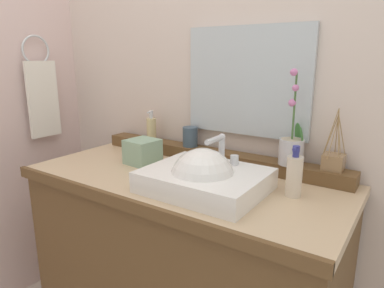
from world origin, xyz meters
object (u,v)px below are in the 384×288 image
at_px(sink_basin, 204,180).
at_px(tumbler_cup, 190,137).
at_px(soap_bar, 193,156).
at_px(soap_dispenser, 151,128).
at_px(hand_towel, 43,99).
at_px(lotion_bottle, 294,175).
at_px(tissue_box, 143,152).
at_px(reed_diffuser, 334,161).
at_px(potted_plant, 292,146).

relative_size(sink_basin, tumbler_cup, 4.55).
bearing_deg(sink_basin, soap_bar, 138.57).
distance_m(soap_dispenser, hand_towel, 0.66).
bearing_deg(hand_towel, soap_dispenser, 16.83).
bearing_deg(soap_dispenser, lotion_bottle, -13.07).
distance_m(soap_bar, tissue_box, 0.29).
xyz_separation_m(sink_basin, lotion_bottle, (0.28, 0.13, 0.04)).
bearing_deg(tissue_box, hand_towel, 179.57).
xyz_separation_m(soap_dispenser, tumbler_cup, (0.24, 0.01, -0.02)).
height_order(sink_basin, soap_bar, sink_basin).
bearing_deg(reed_diffuser, tumbler_cup, -178.87).
bearing_deg(reed_diffuser, hand_towel, -172.19).
bearing_deg(soap_bar, tissue_box, 175.24).
xyz_separation_m(potted_plant, lotion_bottle, (0.07, -0.18, -0.05)).
bearing_deg(reed_diffuser, potted_plant, -171.17).
distance_m(soap_bar, potted_plant, 0.39).
xyz_separation_m(soap_bar, potted_plant, (0.32, 0.21, 0.04)).
bearing_deg(potted_plant, lotion_bottle, -67.97).
bearing_deg(lotion_bottle, reed_diffuser, 67.91).
bearing_deg(tissue_box, reed_diffuser, 15.36).
xyz_separation_m(soap_bar, lotion_bottle, (0.40, 0.03, -0.01)).
bearing_deg(reed_diffuser, lotion_bottle, -112.09).
xyz_separation_m(potted_plant, tumbler_cup, (-0.49, 0.01, -0.03)).
height_order(potted_plant, reed_diffuser, potted_plant).
height_order(sink_basin, tumbler_cup, sink_basin).
bearing_deg(soap_bar, hand_towel, 178.34).
relative_size(potted_plant, reed_diffuser, 1.60).
bearing_deg(tumbler_cup, tissue_box, -122.04).
bearing_deg(reed_diffuser, soap_bar, -153.85).
bearing_deg(tumbler_cup, reed_diffuser, 1.13).
bearing_deg(hand_towel, lotion_bottle, 0.09).
bearing_deg(soap_bar, potted_plant, 33.09).
bearing_deg(tissue_box, soap_bar, -4.76).
height_order(lotion_bottle, hand_towel, hand_towel).
distance_m(potted_plant, tumbler_cup, 0.49).
distance_m(soap_bar, hand_towel, 1.03).
height_order(tumbler_cup, reed_diffuser, reed_diffuser).
relative_size(sink_basin, tissue_box, 3.23).
bearing_deg(sink_basin, reed_diffuser, 42.81).
height_order(potted_plant, lotion_bottle, potted_plant).
relative_size(potted_plant, tissue_box, 2.87).
bearing_deg(tumbler_cup, lotion_bottle, -18.74).
xyz_separation_m(potted_plant, soap_dispenser, (-0.73, 0.01, -0.01)).
xyz_separation_m(potted_plant, reed_diffuser, (0.16, 0.02, -0.04)).
height_order(reed_diffuser, lotion_bottle, reed_diffuser).
relative_size(soap_dispenser, hand_towel, 0.36).
height_order(sink_basin, lotion_bottle, sink_basin).
xyz_separation_m(lotion_bottle, hand_towel, (-1.42, -0.00, 0.16)).
xyz_separation_m(soap_bar, soap_dispenser, (-0.40, 0.22, 0.03)).
height_order(soap_dispenser, lotion_bottle, soap_dispenser).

